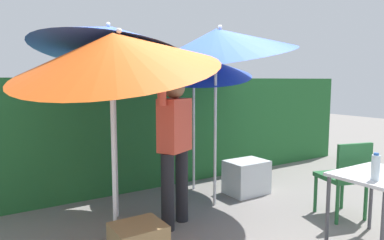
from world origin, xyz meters
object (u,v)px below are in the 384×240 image
object	(u,v)px
umbrella_rainbow	(218,43)
cooler_box	(246,177)
umbrella_orange	(196,65)
umbrella_navy	(115,52)
person_vendor	(175,141)
folding_table	(378,182)
bottle_water	(375,167)
chair_plastic	(345,175)
umbrella_yellow	(111,40)

from	to	relation	value
umbrella_rainbow	cooler_box	bearing A→B (deg)	14.35
umbrella_orange	umbrella_navy	distance (m)	1.96
umbrella_navy	person_vendor	world-z (taller)	umbrella_navy
umbrella_rainbow	umbrella_navy	world-z (taller)	umbrella_rainbow
folding_table	bottle_water	size ratio (longest dim) A/B	3.33
umbrella_navy	umbrella_orange	bearing A→B (deg)	35.84
chair_plastic	bottle_water	distance (m)	0.98
chair_plastic	folding_table	bearing A→B (deg)	-123.29
umbrella_rainbow	cooler_box	world-z (taller)	umbrella_rainbow
umbrella_yellow	chair_plastic	bearing A→B (deg)	-33.93
umbrella_yellow	folding_table	xyz separation A→B (m)	(1.80, -2.05, -1.38)
cooler_box	folding_table	xyz separation A→B (m)	(-0.03, -1.85, 0.40)
chair_plastic	folding_table	world-z (taller)	chair_plastic
umbrella_yellow	person_vendor	world-z (taller)	umbrella_yellow
umbrella_yellow	cooler_box	distance (m)	2.56
cooler_box	bottle_water	world-z (taller)	bottle_water
umbrella_orange	umbrella_navy	size ratio (longest dim) A/B	0.93
umbrella_rainbow	umbrella_orange	xyz separation A→B (m)	(0.15, 0.71, -0.24)
umbrella_orange	chair_plastic	distance (m)	2.36
bottle_water	folding_table	bearing A→B (deg)	23.06
umbrella_rainbow	bottle_water	distance (m)	2.18
cooler_box	person_vendor	bearing A→B (deg)	-163.76
umbrella_orange	umbrella_navy	bearing A→B (deg)	-144.16
umbrella_orange	bottle_water	distance (m)	2.68
chair_plastic	cooler_box	xyz separation A→B (m)	(-0.35, 1.27, -0.28)
person_vendor	folding_table	bearing A→B (deg)	-47.23
cooler_box	chair_plastic	bearing A→B (deg)	-74.59
umbrella_rainbow	person_vendor	distance (m)	1.33
umbrella_rainbow	umbrella_yellow	world-z (taller)	umbrella_rainbow
umbrella_navy	folding_table	bearing A→B (deg)	-31.24
umbrella_navy	person_vendor	bearing A→B (deg)	16.20
umbrella_yellow	chair_plastic	xyz separation A→B (m)	(2.18, -1.47, -1.50)
cooler_box	bottle_water	distance (m)	2.06
umbrella_navy	bottle_water	bearing A→B (deg)	-36.80
umbrella_orange	chair_plastic	bearing A→B (deg)	-65.22
person_vendor	bottle_water	world-z (taller)	person_vendor
umbrella_rainbow	chair_plastic	world-z (taller)	umbrella_rainbow
umbrella_yellow	cooler_box	xyz separation A→B (m)	(1.83, -0.20, -1.78)
umbrella_rainbow	umbrella_navy	xyz separation A→B (m)	(-1.44, -0.44, -0.20)
chair_plastic	cooler_box	world-z (taller)	chair_plastic
chair_plastic	umbrella_navy	bearing A→B (deg)	164.73
cooler_box	folding_table	distance (m)	1.89
umbrella_navy	folding_table	distance (m)	2.67
cooler_box	bottle_water	bearing A→B (deg)	-98.10
person_vendor	umbrella_orange	bearing A→B (deg)	46.89
umbrella_orange	folding_table	distance (m)	2.69
folding_table	bottle_water	distance (m)	0.33
umbrella_orange	chair_plastic	world-z (taller)	umbrella_orange
umbrella_rainbow	cooler_box	size ratio (longest dim) A/B	4.30
cooler_box	folding_table	bearing A→B (deg)	-90.96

